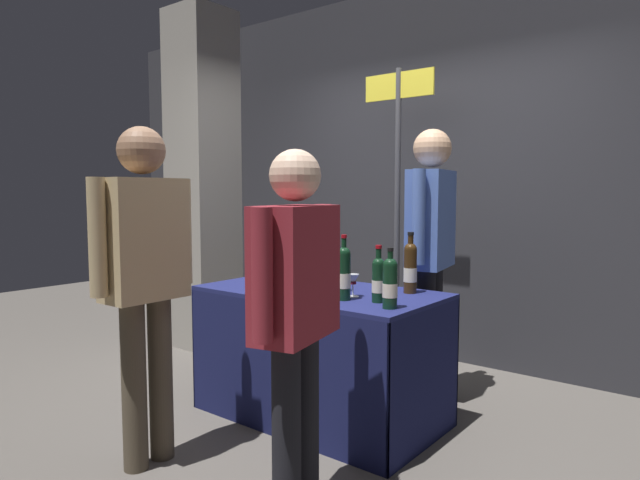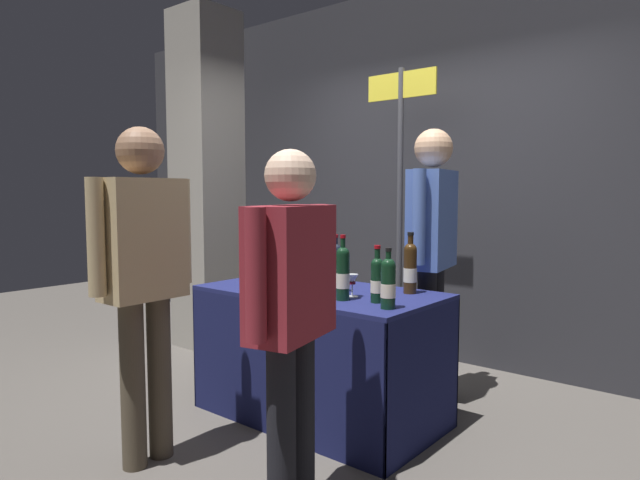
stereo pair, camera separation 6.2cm
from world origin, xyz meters
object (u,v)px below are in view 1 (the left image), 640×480
at_px(tasting_table, 320,329).
at_px(display_bottle_0, 344,273).
at_px(wine_glass_near_vendor, 353,281).
at_px(vendor_presenter, 431,237).
at_px(taster_foreground_right, 144,265).
at_px(featured_wine_bottle, 310,265).
at_px(booth_signpost, 398,183).
at_px(concrete_pillar, 203,181).
at_px(flower_vase, 326,267).

distance_m(tasting_table, display_bottle_0, 0.52).
xyz_separation_m(wine_glass_near_vendor, vendor_presenter, (0.11, 0.72, 0.20)).
bearing_deg(vendor_presenter, taster_foreground_right, -34.25).
height_order(featured_wine_bottle, wine_glass_near_vendor, featured_wine_bottle).
distance_m(featured_wine_bottle, booth_signpost, 1.26).
bearing_deg(booth_signpost, wine_glass_near_vendor, -71.17).
distance_m(concrete_pillar, taster_foreground_right, 2.25).
bearing_deg(concrete_pillar, tasting_table, -19.11).
distance_m(taster_foreground_right, booth_signpost, 2.14).
bearing_deg(taster_foreground_right, concrete_pillar, 41.80).
bearing_deg(vendor_presenter, display_bottle_0, -17.60).
bearing_deg(display_bottle_0, taster_foreground_right, -126.63).
height_order(wine_glass_near_vendor, booth_signpost, booth_signpost).
bearing_deg(booth_signpost, tasting_table, -84.33).
height_order(tasting_table, featured_wine_bottle, featured_wine_bottle).
bearing_deg(flower_vase, booth_signpost, 92.51).
xyz_separation_m(concrete_pillar, display_bottle_0, (2.10, -0.79, -0.53)).
relative_size(display_bottle_0, booth_signpost, 0.16).
distance_m(featured_wine_bottle, flower_vase, 0.22).
bearing_deg(taster_foreground_right, tasting_table, -18.36).
height_order(tasting_table, booth_signpost, booth_signpost).
bearing_deg(taster_foreground_right, flower_vase, -13.14).
height_order(display_bottle_0, vendor_presenter, vendor_presenter).
xyz_separation_m(featured_wine_bottle, vendor_presenter, (0.42, 0.72, 0.14)).
xyz_separation_m(tasting_table, display_bottle_0, (0.30, -0.17, 0.39)).
distance_m(tasting_table, vendor_presenter, 0.94).
bearing_deg(tasting_table, flower_vase, 115.26).
bearing_deg(booth_signpost, flower_vase, -87.49).
relative_size(display_bottle_0, wine_glass_near_vendor, 2.78).
bearing_deg(concrete_pillar, booth_signpost, 15.20).
relative_size(featured_wine_bottle, taster_foreground_right, 0.21).
bearing_deg(taster_foreground_right, display_bottle_0, -37.41).
distance_m(featured_wine_bottle, vendor_presenter, 0.85).
distance_m(tasting_table, featured_wine_bottle, 0.40).
bearing_deg(display_bottle_0, booth_signpost, 107.93).
bearing_deg(taster_foreground_right, featured_wine_bottle, -18.18).
relative_size(tasting_table, flower_vase, 3.95).
height_order(flower_vase, vendor_presenter, vendor_presenter).
height_order(concrete_pillar, tasting_table, concrete_pillar).
bearing_deg(vendor_presenter, flower_vase, -52.83).
relative_size(display_bottle_0, vendor_presenter, 0.20).
relative_size(vendor_presenter, taster_foreground_right, 1.05).
bearing_deg(wine_glass_near_vendor, booth_signpost, 108.83).
bearing_deg(featured_wine_bottle, taster_foreground_right, -107.39).
bearing_deg(tasting_table, display_bottle_0, -29.60).
relative_size(featured_wine_bottle, flower_vase, 0.96).
xyz_separation_m(flower_vase, taster_foreground_right, (-0.25, -1.14, 0.11)).
bearing_deg(featured_wine_bottle, display_bottle_0, -17.41).
distance_m(tasting_table, flower_vase, 0.39).
height_order(concrete_pillar, featured_wine_bottle, concrete_pillar).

